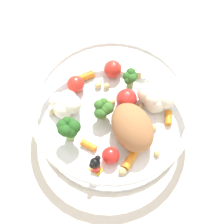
{
  "coord_description": "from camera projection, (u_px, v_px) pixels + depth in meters",
  "views": [
    {
      "loc": [
        -0.1,
        0.2,
        0.48
      ],
      "look_at": [
        -0.02,
        -0.01,
        0.03
      ],
      "focal_mm": 52.62,
      "sensor_mm": 36.0,
      "label": 1
    }
  ],
  "objects": [
    {
      "name": "ground_plane",
      "position": [
        101.0,
        123.0,
        0.53
      ],
      "size": [
        2.4,
        2.4,
        0.0
      ],
      "primitive_type": "plane",
      "color": "silver"
    },
    {
      "name": "food_container",
      "position": [
        115.0,
        111.0,
        0.51
      ],
      "size": [
        0.25,
        0.25,
        0.06
      ],
      "color": "white",
      "rests_on": "ground_plane"
    }
  ]
}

